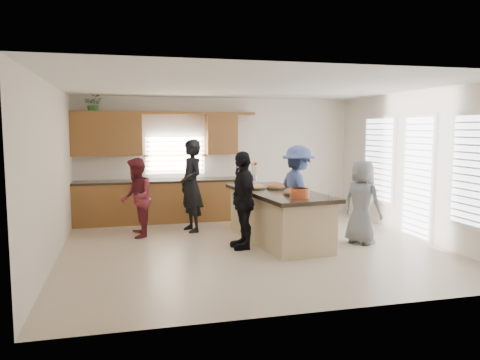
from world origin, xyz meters
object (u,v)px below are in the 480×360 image
object	(u,v)px
woman_right_front	(362,202)
island	(278,217)
woman_right_back	(298,190)
woman_left_mid	(136,198)
salad_bowl	(300,193)
woman_left_front	(243,200)
woman_left_back	(192,186)

from	to	relation	value
woman_right_front	island	bearing A→B (deg)	43.24
island	woman_right_back	world-z (taller)	woman_right_back
woman_left_mid	woman_right_back	xyz separation A→B (m)	(3.11, -0.52, 0.11)
woman_right_back	woman_left_mid	bearing A→B (deg)	73.15
salad_bowl	woman_right_back	xyz separation A→B (m)	(0.52, 1.41, -0.16)
woman_right_back	salad_bowl	bearing A→B (deg)	152.49
woman_right_back	woman_right_front	distance (m)	1.32
woman_left_front	woman_right_back	size ratio (longest dim) A/B	0.97
salad_bowl	woman_left_front	bearing A→B (deg)	142.47
woman_left_back	woman_left_mid	xyz separation A→B (m)	(-1.11, -0.24, -0.17)
woman_left_mid	woman_right_front	xyz separation A→B (m)	(3.97, -1.51, -0.01)
woman_left_mid	woman_right_back	distance (m)	3.15
woman_right_back	woman_right_front	bearing A→B (deg)	-146.31
woman_left_back	woman_right_back	world-z (taller)	woman_left_back
woman_left_mid	woman_left_front	xyz separation A→B (m)	(1.78, -1.31, 0.08)
woman_right_back	woman_right_front	world-z (taller)	woman_right_back
island	salad_bowl	bearing A→B (deg)	-92.94
woman_right_back	woman_left_back	bearing A→B (deg)	61.73
woman_left_back	woman_left_front	size ratio (longest dim) A/B	1.10
island	woman_left_back	world-z (taller)	woman_left_back
woman_left_front	woman_right_front	size ratio (longest dim) A/B	1.12
island	woman_right_front	bearing A→B (deg)	-25.57
island	salad_bowl	size ratio (longest dim) A/B	8.67
woman_left_back	woman_right_front	bearing A→B (deg)	43.55
woman_left_mid	woman_right_front	world-z (taller)	woman_left_mid
island	salad_bowl	world-z (taller)	salad_bowl
woman_left_mid	woman_right_front	bearing A→B (deg)	69.38
woman_left_mid	woman_right_back	size ratio (longest dim) A/B	0.87
woman_left_front	woman_right_front	bearing A→B (deg)	82.55
woman_left_front	woman_right_back	world-z (taller)	woman_right_back
woman_left_back	woman_left_mid	size ratio (longest dim) A/B	1.22
island	woman_left_mid	bearing A→B (deg)	152.34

